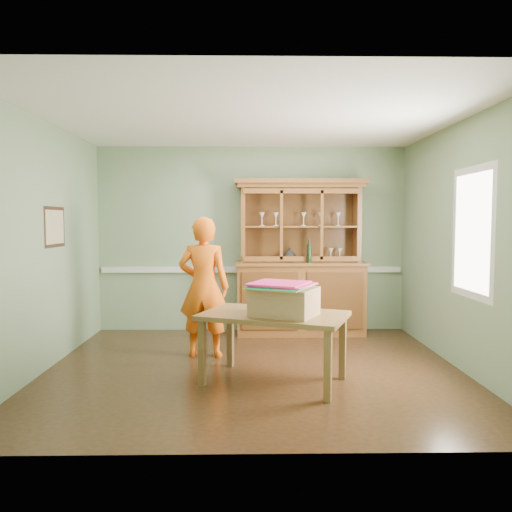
{
  "coord_description": "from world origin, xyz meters",
  "views": [
    {
      "loc": [
        -0.07,
        -5.36,
        1.62
      ],
      "look_at": [
        0.04,
        0.4,
        1.21
      ],
      "focal_mm": 35.0,
      "sensor_mm": 36.0,
      "label": 1
    }
  ],
  "objects_px": {
    "dining_table": "(274,321)",
    "person": "(204,287)",
    "china_hutch": "(300,280)",
    "cardboard_box": "(284,301)"
  },
  "relations": [
    {
      "from": "dining_table",
      "to": "cardboard_box",
      "type": "relative_size",
      "value": 2.76
    },
    {
      "from": "china_hutch",
      "to": "dining_table",
      "type": "relative_size",
      "value": 1.37
    },
    {
      "from": "china_hutch",
      "to": "cardboard_box",
      "type": "relative_size",
      "value": 3.78
    },
    {
      "from": "china_hutch",
      "to": "dining_table",
      "type": "xyz_separation_m",
      "value": [
        -0.5,
        -2.2,
        -0.16
      ]
    },
    {
      "from": "dining_table",
      "to": "person",
      "type": "relative_size",
      "value": 0.97
    },
    {
      "from": "cardboard_box",
      "to": "person",
      "type": "bearing_deg",
      "value": 128.47
    },
    {
      "from": "person",
      "to": "china_hutch",
      "type": "bearing_deg",
      "value": -130.22
    },
    {
      "from": "china_hutch",
      "to": "cardboard_box",
      "type": "xyz_separation_m",
      "value": [
        -0.4,
        -2.31,
        0.06
      ]
    },
    {
      "from": "dining_table",
      "to": "person",
      "type": "xyz_separation_m",
      "value": [
        -0.78,
        0.99,
        0.22
      ]
    },
    {
      "from": "dining_table",
      "to": "person",
      "type": "bearing_deg",
      "value": 149.92
    }
  ]
}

